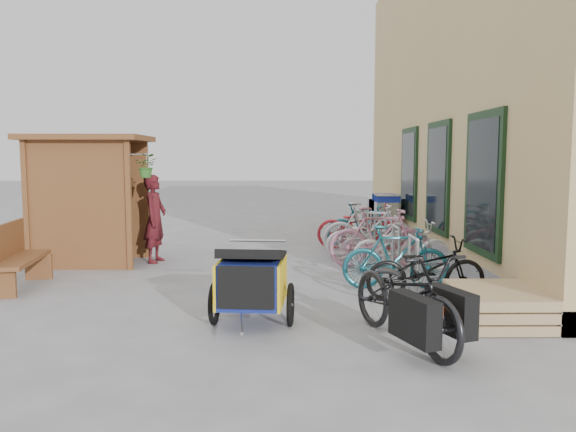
{
  "coord_description": "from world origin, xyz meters",
  "views": [
    {
      "loc": [
        0.39,
        -8.01,
        2.0
      ],
      "look_at": [
        0.5,
        1.5,
        1.0
      ],
      "focal_mm": 35.0,
      "sensor_mm": 36.0,
      "label": 1
    }
  ],
  "objects_px": {
    "kiosk": "(85,181)",
    "bike_1": "(396,257)",
    "person_kiosk": "(155,219)",
    "bench": "(15,255)",
    "bike_4": "(369,237)",
    "bike_5": "(369,230)",
    "shopping_carts": "(382,210)",
    "bike_7": "(363,225)",
    "bike_2": "(402,247)",
    "bike_3": "(380,237)",
    "bike_0": "(426,269)",
    "pallet_stack": "(497,305)",
    "child_trailer": "(252,279)",
    "cargo_bike": "(407,297)",
    "bike_6": "(361,227)"
  },
  "relations": [
    {
      "from": "bike_4",
      "to": "bike_0",
      "type": "bearing_deg",
      "value": -177.83
    },
    {
      "from": "bench",
      "to": "bike_5",
      "type": "relative_size",
      "value": 0.88
    },
    {
      "from": "bike_1",
      "to": "bike_0",
      "type": "bearing_deg",
      "value": -155.54
    },
    {
      "from": "bench",
      "to": "bike_7",
      "type": "xyz_separation_m",
      "value": [
        5.89,
        3.89,
        -0.02
      ]
    },
    {
      "from": "child_trailer",
      "to": "cargo_bike",
      "type": "bearing_deg",
      "value": -19.12
    },
    {
      "from": "kiosk",
      "to": "bench",
      "type": "relative_size",
      "value": 1.54
    },
    {
      "from": "bench",
      "to": "bike_0",
      "type": "relative_size",
      "value": 0.96
    },
    {
      "from": "child_trailer",
      "to": "bike_2",
      "type": "bearing_deg",
      "value": 56.09
    },
    {
      "from": "bike_0",
      "to": "bike_1",
      "type": "distance_m",
      "value": 0.73
    },
    {
      "from": "kiosk",
      "to": "bike_4",
      "type": "distance_m",
      "value": 5.5
    },
    {
      "from": "person_kiosk",
      "to": "bike_7",
      "type": "xyz_separation_m",
      "value": [
        4.23,
        1.76,
        -0.35
      ]
    },
    {
      "from": "bike_0",
      "to": "bike_5",
      "type": "xyz_separation_m",
      "value": [
        -0.27,
        3.42,
        0.11
      ]
    },
    {
      "from": "bike_4",
      "to": "bike_3",
      "type": "bearing_deg",
      "value": -177.96
    },
    {
      "from": "shopping_carts",
      "to": "bike_5",
      "type": "xyz_separation_m",
      "value": [
        -0.86,
        -3.27,
        -0.08
      ]
    },
    {
      "from": "bench",
      "to": "shopping_carts",
      "type": "xyz_separation_m",
      "value": [
        6.68,
        5.9,
        0.12
      ]
    },
    {
      "from": "bench",
      "to": "bike_3",
      "type": "relative_size",
      "value": 0.88
    },
    {
      "from": "bike_2",
      "to": "bike_5",
      "type": "xyz_separation_m",
      "value": [
        -0.35,
        1.52,
        0.1
      ]
    },
    {
      "from": "bike_0",
      "to": "bike_4",
      "type": "distance_m",
      "value": 3.14
    },
    {
      "from": "pallet_stack",
      "to": "bike_1",
      "type": "bearing_deg",
      "value": 116.5
    },
    {
      "from": "bike_2",
      "to": "bike_3",
      "type": "bearing_deg",
      "value": 31.14
    },
    {
      "from": "person_kiosk",
      "to": "kiosk",
      "type": "bearing_deg",
      "value": 105.29
    },
    {
      "from": "shopping_carts",
      "to": "child_trailer",
      "type": "bearing_deg",
      "value": -110.88
    },
    {
      "from": "bench",
      "to": "person_kiosk",
      "type": "bearing_deg",
      "value": 44.97
    },
    {
      "from": "pallet_stack",
      "to": "shopping_carts",
      "type": "height_order",
      "value": "shopping_carts"
    },
    {
      "from": "bike_4",
      "to": "bike_5",
      "type": "relative_size",
      "value": 0.92
    },
    {
      "from": "child_trailer",
      "to": "bike_5",
      "type": "bearing_deg",
      "value": 70.45
    },
    {
      "from": "kiosk",
      "to": "bike_6",
      "type": "relative_size",
      "value": 1.3
    },
    {
      "from": "bike_3",
      "to": "kiosk",
      "type": "bearing_deg",
      "value": 83.49
    },
    {
      "from": "child_trailer",
      "to": "bike_7",
      "type": "distance_m",
      "value": 6.17
    },
    {
      "from": "shopping_carts",
      "to": "bike_7",
      "type": "relative_size",
      "value": 1.02
    },
    {
      "from": "kiosk",
      "to": "bike_1",
      "type": "height_order",
      "value": "kiosk"
    },
    {
      "from": "kiosk",
      "to": "bike_3",
      "type": "bearing_deg",
      "value": -4.44
    },
    {
      "from": "bike_4",
      "to": "bike_5",
      "type": "height_order",
      "value": "bike_5"
    },
    {
      "from": "person_kiosk",
      "to": "bench",
      "type": "bearing_deg",
      "value": 151.39
    },
    {
      "from": "cargo_bike",
      "to": "bike_7",
      "type": "bearing_deg",
      "value": 65.08
    },
    {
      "from": "bench",
      "to": "bike_5",
      "type": "height_order",
      "value": "bike_5"
    },
    {
      "from": "kiosk",
      "to": "person_kiosk",
      "type": "relative_size",
      "value": 1.49
    },
    {
      "from": "child_trailer",
      "to": "bike_1",
      "type": "height_order",
      "value": "bike_1"
    },
    {
      "from": "pallet_stack",
      "to": "bike_1",
      "type": "xyz_separation_m",
      "value": [
        -0.87,
        1.75,
        0.28
      ]
    },
    {
      "from": "bike_1",
      "to": "bike_4",
      "type": "distance_m",
      "value": 2.45
    },
    {
      "from": "bike_0",
      "to": "bike_2",
      "type": "relative_size",
      "value": 0.97
    },
    {
      "from": "kiosk",
      "to": "child_trailer",
      "type": "height_order",
      "value": "kiosk"
    },
    {
      "from": "bike_6",
      "to": "kiosk",
      "type": "bearing_deg",
      "value": 115.52
    },
    {
      "from": "kiosk",
      "to": "bike_0",
      "type": "bearing_deg",
      "value": -26.19
    },
    {
      "from": "pallet_stack",
      "to": "kiosk",
      "type": "bearing_deg",
      "value": 148.34
    },
    {
      "from": "kiosk",
      "to": "bike_2",
      "type": "bearing_deg",
      "value": -8.89
    },
    {
      "from": "person_kiosk",
      "to": "bike_5",
      "type": "height_order",
      "value": "person_kiosk"
    },
    {
      "from": "shopping_carts",
      "to": "cargo_bike",
      "type": "xyz_separation_m",
      "value": [
        -1.28,
        -8.54,
        -0.12
      ]
    },
    {
      "from": "child_trailer",
      "to": "bike_4",
      "type": "relative_size",
      "value": 1.0
    },
    {
      "from": "kiosk",
      "to": "bike_0",
      "type": "distance_m",
      "value": 6.43
    }
  ]
}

